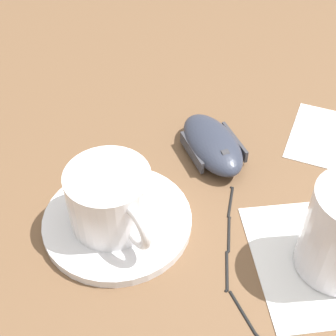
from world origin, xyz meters
name	(u,v)px	position (x,y,z in m)	size (l,w,h in m)	color
ground_plane	(229,229)	(0.00, 0.00, 0.00)	(3.00, 3.00, 0.00)	brown
saucer	(118,221)	(0.01, -0.12, 0.01)	(0.16, 0.16, 0.01)	white
coffee_cup	(111,199)	(0.01, -0.12, 0.04)	(0.10, 0.10, 0.07)	white
computer_mouse	(212,144)	(-0.12, -0.03, 0.02)	(0.13, 0.11, 0.03)	#2D3342
mouse_cable	(241,269)	(0.05, 0.01, 0.00)	(0.21, 0.06, 0.00)	black
napkin_under_glass	(328,258)	(0.02, 0.10, 0.00)	(0.15, 0.15, 0.00)	white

